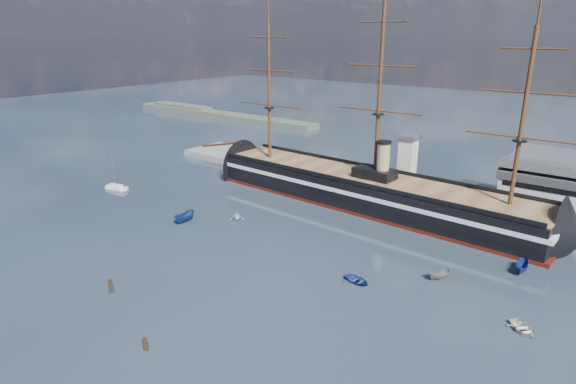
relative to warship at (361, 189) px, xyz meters
The scene contains 14 objects.
ground 20.70m from the warship, 80.17° to the right, with size 600.00×600.00×0.00m, color #1C252F.
quay 21.30m from the warship, 49.92° to the left, with size 180.00×18.00×2.00m, color slate.
quay_tower 15.60m from the warship, 63.56° to the left, with size 5.00×5.00×15.00m.
shoreline 155.13m from the warship, 151.08° to the left, with size 120.00×10.00×4.00m.
warship is the anchor object (origin of this frame).
sailboat 68.76m from the warship, 152.88° to the right, with size 6.96×3.62×10.69m.
motorboat_a 44.98m from the warship, 126.22° to the right, with size 7.31×2.68×2.92m, color navy.
motorboat_b 42.12m from the warship, 61.37° to the right, with size 3.18×1.27×1.48m, color navy.
motorboat_c 41.32m from the warship, 40.47° to the right, with size 5.39×1.98×2.16m, color slate.
motorboat_d 33.06m from the warship, 122.78° to the right, with size 6.14×2.66×2.25m, color silver.
motorboat_e 58.59m from the warship, 36.28° to the right, with size 3.06×1.22×1.43m, color silver.
motorboat_f 45.08m from the warship, 19.09° to the right, with size 6.55×2.40×2.62m, color navy.
piling_near_left 66.56m from the warship, 100.19° to the right, with size 0.64×0.64×3.12m, color black.
piling_near_mid 71.98m from the warship, 85.17° to the right, with size 0.64×0.64×2.58m, color black.
Camera 1 is at (53.38, -44.75, 42.39)m, focal length 30.00 mm.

